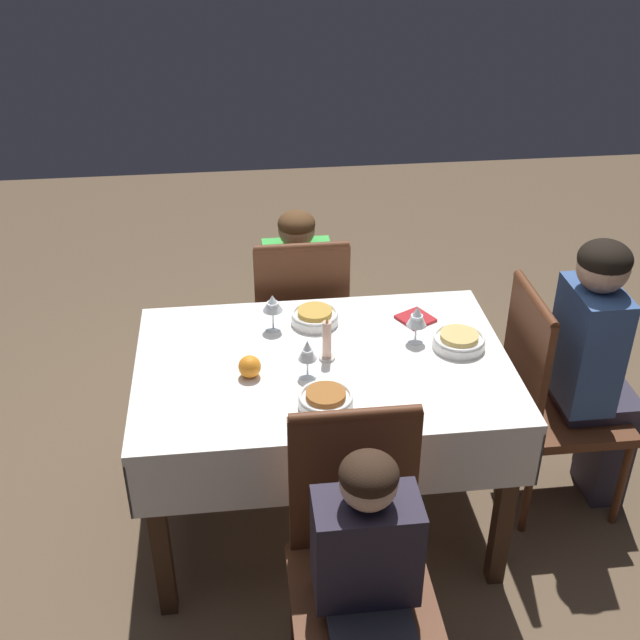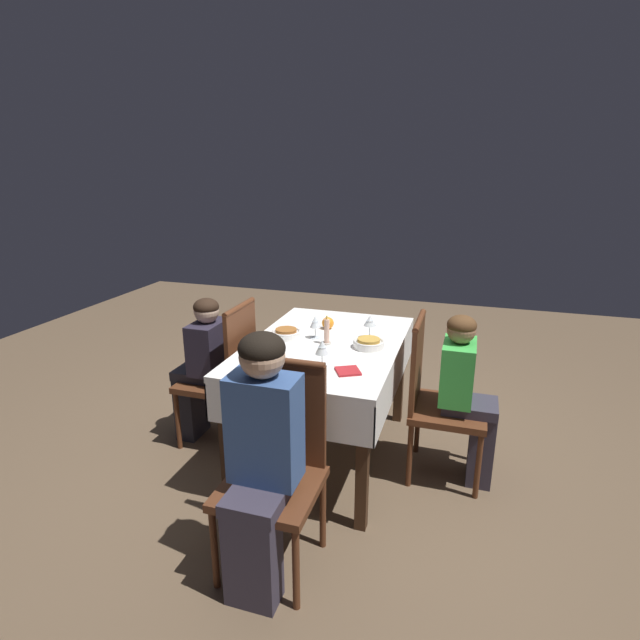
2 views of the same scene
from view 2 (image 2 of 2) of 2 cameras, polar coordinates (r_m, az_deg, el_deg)
name	(u,v)px [view 2 (image 2 of 2)]	position (r m, az deg, el deg)	size (l,w,h in m)	color
ground_plane	(325,454)	(3.38, 0.56, -15.06)	(8.00, 8.00, 0.00)	brown
dining_table	(325,358)	(3.07, 0.60, -4.39)	(1.34, 0.90, 0.77)	white
chair_west	(276,460)	(2.38, -5.01, -15.62)	(0.43, 0.43, 0.98)	#562D19
chair_south	(435,394)	(3.04, 13.06, -8.21)	(0.43, 0.43, 0.98)	#562D19
chair_north	(226,370)	(3.34, -10.71, -5.62)	(0.43, 0.43, 0.98)	#562D19
person_adult_denim	(261,451)	(2.17, -6.79, -14.64)	(0.34, 0.30, 1.17)	#383342
person_child_green	(467,392)	(3.02, 16.46, -7.92)	(0.30, 0.33, 1.01)	#383342
person_child_dark	(202,363)	(3.42, -13.37, -4.80)	(0.30, 0.33, 1.00)	#282833
bowl_west	(303,371)	(2.56, -1.90, -5.84)	(0.19, 0.19, 0.06)	white
wine_glass_west	(322,348)	(2.65, 0.24, -3.20)	(0.07, 0.07, 0.15)	white
bowl_south	(369,343)	(2.96, 5.59, -2.63)	(0.18, 0.18, 0.06)	white
wine_glass_south	(370,322)	(3.09, 5.71, -0.18)	(0.08, 0.08, 0.15)	white
bowl_north	(286,333)	(3.12, -3.89, -1.51)	(0.18, 0.18, 0.06)	white
wine_glass_north	(315,323)	(3.08, -0.55, -0.30)	(0.07, 0.07, 0.15)	white
candle_centerpiece	(327,333)	(2.99, 0.78, -1.49)	(0.06, 0.06, 0.18)	beige
orange_fruit	(328,323)	(3.27, 0.90, -0.35)	(0.08, 0.08, 0.08)	orange
napkin_red_folded	(348,371)	(2.62, 3.21, -5.84)	(0.16, 0.16, 0.01)	#AD2328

